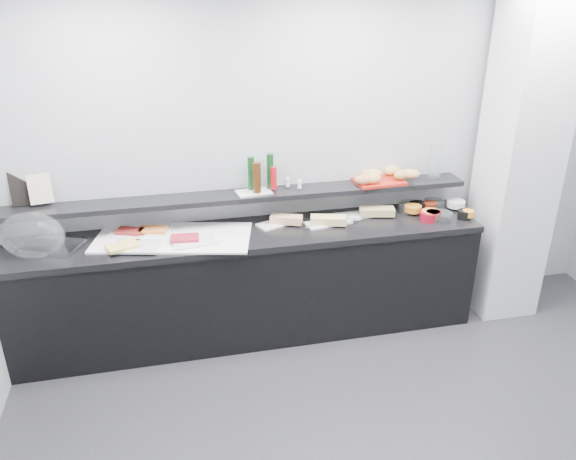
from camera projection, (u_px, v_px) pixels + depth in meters
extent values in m
cube|color=#A7AAAE|center=(328.00, 158.00, 4.51)|extent=(5.00, 0.02, 2.70)
cube|color=silver|center=(519.00, 158.00, 4.50)|extent=(0.50, 0.50, 2.70)
cube|color=black|center=(251.00, 286.00, 4.48)|extent=(3.60, 0.60, 0.85)
cube|color=black|center=(249.00, 235.00, 4.30)|extent=(3.62, 0.62, 0.05)
cube|color=black|center=(245.00, 196.00, 4.35)|extent=(3.60, 0.25, 0.04)
cube|color=#AAACB1|center=(53.00, 247.00, 4.00)|extent=(0.45, 0.39, 0.04)
ellipsoid|color=white|center=(32.00, 236.00, 3.93)|extent=(0.54, 0.44, 0.34)
cube|color=white|center=(173.00, 237.00, 4.18)|extent=(1.23, 0.78, 0.01)
cube|color=white|center=(128.00, 235.00, 4.18)|extent=(0.32, 0.28, 0.01)
cube|color=maroon|center=(130.00, 231.00, 4.20)|extent=(0.23, 0.19, 0.02)
cube|color=white|center=(148.00, 230.00, 4.26)|extent=(0.38, 0.29, 0.01)
cube|color=orange|center=(153.00, 230.00, 4.22)|extent=(0.23, 0.18, 0.02)
cube|color=silver|center=(136.00, 246.00, 4.00)|extent=(0.38, 0.30, 0.01)
cube|color=#FAD661|center=(122.00, 246.00, 3.96)|extent=(0.25, 0.21, 0.02)
cube|color=white|center=(194.00, 241.00, 4.08)|extent=(0.34, 0.25, 0.01)
cube|color=maroon|center=(185.00, 238.00, 4.09)|extent=(0.21, 0.15, 0.02)
cube|color=white|center=(279.00, 223.00, 4.42)|extent=(0.37, 0.27, 0.01)
cube|color=tan|center=(286.00, 219.00, 4.39)|extent=(0.27, 0.18, 0.06)
cylinder|color=silver|center=(275.00, 223.00, 4.39)|extent=(0.16, 0.03, 0.01)
cube|color=white|center=(328.00, 223.00, 4.43)|extent=(0.39, 0.23, 0.01)
cube|color=#DCC273|center=(328.00, 220.00, 4.38)|extent=(0.30, 0.18, 0.06)
cylinder|color=silver|center=(314.00, 226.00, 4.34)|extent=(0.16, 0.05, 0.01)
cube|color=white|center=(350.00, 216.00, 4.56)|extent=(0.35, 0.17, 0.01)
cube|color=tan|center=(377.00, 211.00, 4.54)|extent=(0.30, 0.17, 0.06)
cylinder|color=silver|center=(353.00, 221.00, 4.44)|extent=(0.16, 0.04, 0.01)
cylinder|color=white|center=(410.00, 207.00, 4.65)|extent=(0.25, 0.25, 0.07)
cylinder|color=orange|center=(413.00, 208.00, 4.60)|extent=(0.18, 0.18, 0.05)
cylinder|color=black|center=(417.00, 206.00, 4.67)|extent=(0.17, 0.17, 0.07)
cylinder|color=#631F0E|center=(430.00, 205.00, 4.66)|extent=(0.14, 0.14, 0.05)
cylinder|color=white|center=(434.00, 204.00, 4.71)|extent=(0.19, 0.19, 0.07)
cylinder|color=white|center=(456.00, 204.00, 4.70)|extent=(0.16, 0.16, 0.05)
cylinder|color=maroon|center=(428.00, 216.00, 4.47)|extent=(0.14, 0.14, 0.07)
cylinder|color=#5B0D10|center=(433.00, 214.00, 4.48)|extent=(0.14, 0.14, 0.05)
cylinder|color=white|center=(442.00, 217.00, 4.47)|extent=(0.21, 0.21, 0.07)
cylinder|color=orange|center=(431.00, 214.00, 4.49)|extent=(0.18, 0.18, 0.05)
cylinder|color=black|center=(464.00, 214.00, 4.51)|extent=(0.11, 0.11, 0.07)
cylinder|color=orange|center=(468.00, 213.00, 4.50)|extent=(0.12, 0.12, 0.05)
cube|color=black|center=(28.00, 187.00, 4.09)|extent=(0.26, 0.11, 0.26)
cube|color=beige|center=(40.00, 189.00, 4.05)|extent=(0.17, 0.08, 0.22)
cube|color=white|center=(254.00, 192.00, 4.35)|extent=(0.28, 0.20, 0.01)
cylinder|color=#0F3915|center=(251.00, 173.00, 4.34)|extent=(0.07, 0.07, 0.26)
cylinder|color=#3D200B|center=(257.00, 178.00, 4.27)|extent=(0.07, 0.07, 0.24)
cylinder|color=#0F3714|center=(270.00, 171.00, 4.35)|extent=(0.06, 0.06, 0.28)
cylinder|color=red|center=(274.00, 178.00, 4.35)|extent=(0.05, 0.05, 0.18)
cylinder|color=silver|center=(288.00, 182.00, 4.43)|extent=(0.04, 0.04, 0.07)
cylinder|color=white|center=(299.00, 184.00, 4.39)|extent=(0.03, 0.03, 0.07)
cube|color=#B12013|center=(379.00, 181.00, 4.57)|extent=(0.41, 0.30, 0.02)
ellipsoid|color=#C37D4A|center=(368.00, 174.00, 4.58)|extent=(0.14, 0.10, 0.08)
ellipsoid|color=gold|center=(373.00, 174.00, 4.58)|extent=(0.16, 0.11, 0.08)
ellipsoid|color=gold|center=(392.00, 171.00, 4.66)|extent=(0.15, 0.11, 0.08)
ellipsoid|color=#BF7949|center=(363.00, 180.00, 4.45)|extent=(0.15, 0.10, 0.08)
ellipsoid|color=tan|center=(373.00, 179.00, 4.47)|extent=(0.15, 0.10, 0.08)
ellipsoid|color=tan|center=(410.00, 174.00, 4.58)|extent=(0.18, 0.15, 0.08)
ellipsoid|color=#AD8B42|center=(402.00, 175.00, 4.56)|extent=(0.17, 0.14, 0.08)
cylinder|color=silver|center=(435.00, 162.00, 4.58)|extent=(0.14, 0.14, 0.30)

